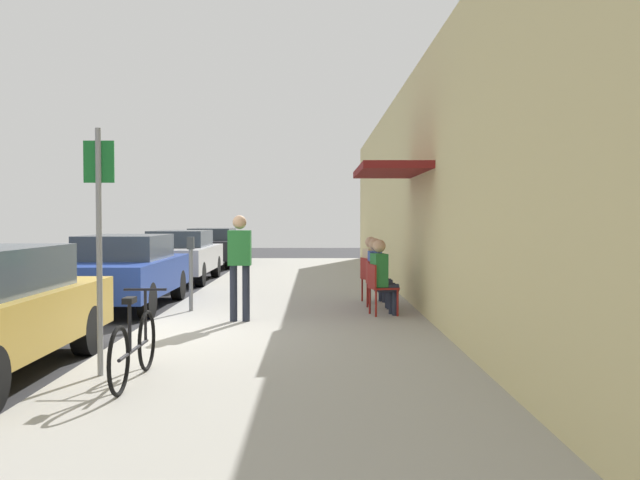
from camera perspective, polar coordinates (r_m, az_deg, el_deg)
ground_plane at (r=10.22m, az=-15.69°, el=-8.23°), size 60.00×60.00×0.00m
sidewalk_slab at (r=11.83m, az=-2.43°, el=-6.48°), size 4.50×32.00×0.12m
building_facade at (r=11.88m, az=9.21°, el=4.23°), size 1.40×32.00×4.54m
parked_car_1 at (r=13.92m, az=-16.11°, el=-2.46°), size 1.80×4.40×1.44m
parked_car_2 at (r=19.28m, az=-11.66°, el=-1.24°), size 1.80×4.40×1.42m
parked_car_3 at (r=25.05m, az=-9.04°, el=-0.53°), size 1.80×4.40×1.39m
parking_meter at (r=12.31m, az=-10.78°, el=-2.32°), size 0.12×0.10×1.32m
street_sign at (r=7.49m, az=-18.03°, el=0.69°), size 0.32×0.06×2.60m
bicycle_0 at (r=7.19m, az=-15.33°, el=-8.63°), size 0.46×1.71×0.90m
cafe_chair_0 at (r=11.63m, az=4.97°, el=-3.84°), size 0.52×0.52×0.87m
seated_patron_0 at (r=11.63m, az=5.26°, el=-2.89°), size 0.48×0.43×1.29m
cafe_chair_1 at (r=12.46m, az=4.60°, el=-3.45°), size 0.46×0.46×0.87m
seated_patron_1 at (r=12.45m, az=4.88°, el=-2.57°), size 0.44×0.37×1.29m
cafe_chair_2 at (r=13.39m, az=4.27°, el=-3.08°), size 0.54×0.54×0.87m
seated_patron_2 at (r=13.40m, az=4.51°, el=-2.25°), size 0.50×0.45×1.29m
pedestrian_standing at (r=10.94m, az=-6.75°, el=-1.60°), size 0.36×0.22×1.70m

